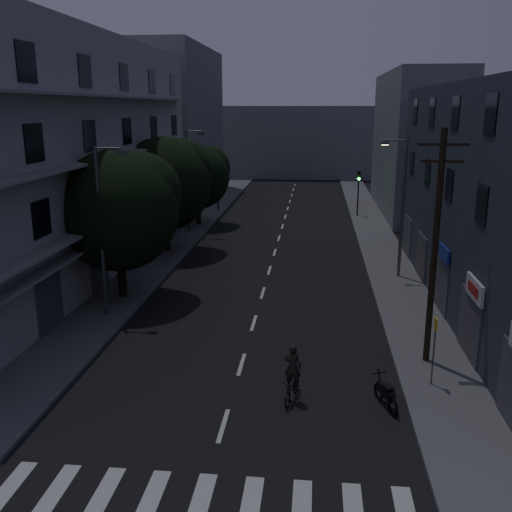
% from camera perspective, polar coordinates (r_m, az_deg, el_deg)
% --- Properties ---
extents(ground, '(160.00, 160.00, 0.00)m').
position_cam_1_polar(ground, '(40.33, 1.93, 0.53)').
color(ground, black).
rests_on(ground, ground).
extents(sidewalk_left, '(3.00, 90.00, 0.15)m').
position_cam_1_polar(sidewalk_left, '(41.50, -8.45, 0.89)').
color(sidewalk_left, '#565659').
rests_on(sidewalk_left, ground).
extents(sidewalk_right, '(3.00, 90.00, 0.15)m').
position_cam_1_polar(sidewalk_right, '(40.50, 12.58, 0.35)').
color(sidewalk_right, '#565659').
rests_on(sidewalk_right, ground).
extents(crosswalk, '(10.90, 3.00, 0.01)m').
position_cam_1_polar(crosswalk, '(15.77, -5.84, -24.03)').
color(crosswalk, beige).
rests_on(crosswalk, ground).
extents(lane_markings, '(0.15, 60.50, 0.01)m').
position_cam_1_polar(lane_markings, '(46.40, 2.49, 2.41)').
color(lane_markings, beige).
rests_on(lane_markings, ground).
extents(building_left, '(7.00, 36.00, 14.00)m').
position_cam_1_polar(building_left, '(35.35, -18.87, 9.26)').
color(building_left, '#A2A29D').
rests_on(building_left, ground).
extents(building_right, '(6.19, 28.00, 11.00)m').
position_cam_1_polar(building_right, '(29.82, 24.11, 5.00)').
color(building_right, '#2C313C').
rests_on(building_right, ground).
extents(building_far_left, '(6.00, 20.00, 16.00)m').
position_cam_1_polar(building_far_left, '(63.77, -7.55, 12.89)').
color(building_far_left, slate).
rests_on(building_far_left, ground).
extents(building_far_right, '(6.00, 20.00, 13.00)m').
position_cam_1_polar(building_far_right, '(56.87, 15.65, 10.77)').
color(building_far_right, slate).
rests_on(building_far_right, ground).
extents(building_far_end, '(24.00, 8.00, 10.00)m').
position_cam_1_polar(building_far_end, '(84.20, 4.22, 11.33)').
color(building_far_end, slate).
rests_on(building_far_end, ground).
extents(tree_near, '(6.24, 6.24, 7.69)m').
position_cam_1_polar(tree_near, '(30.03, -13.52, 4.91)').
color(tree_near, black).
rests_on(tree_near, sidewalk_left).
extents(tree_mid, '(6.35, 6.35, 7.82)m').
position_cam_1_polar(tree_mid, '(39.55, -9.03, 7.50)').
color(tree_mid, black).
rests_on(tree_mid, sidewalk_left).
extents(tree_far, '(5.42, 5.42, 6.70)m').
position_cam_1_polar(tree_far, '(48.75, -5.81, 8.12)').
color(tree_far, black).
rests_on(tree_far, sidewalk_left).
extents(traffic_signal_far_right, '(0.28, 0.37, 4.10)m').
position_cam_1_polar(traffic_signal_far_right, '(53.22, 10.22, 7.16)').
color(traffic_signal_far_right, black).
rests_on(traffic_signal_far_right, sidewalk_right).
extents(traffic_signal_far_left, '(0.28, 0.37, 4.10)m').
position_cam_1_polar(traffic_signal_far_left, '(55.02, -3.85, 7.59)').
color(traffic_signal_far_left, black).
rests_on(traffic_signal_far_left, sidewalk_left).
extents(street_lamp_left_near, '(1.51, 0.25, 8.00)m').
position_cam_1_polar(street_lamp_left_near, '(27.51, -15.09, 3.16)').
color(street_lamp_left_near, '#515358').
rests_on(street_lamp_left_near, sidewalk_left).
extents(street_lamp_right, '(1.51, 0.25, 8.00)m').
position_cam_1_polar(street_lamp_right, '(33.88, 14.29, 5.31)').
color(street_lamp_right, slate).
rests_on(street_lamp_right, sidewalk_right).
extents(street_lamp_left_far, '(1.51, 0.25, 8.00)m').
position_cam_1_polar(street_lamp_left_far, '(45.39, -6.69, 7.93)').
color(street_lamp_left_far, '#53565A').
rests_on(street_lamp_left_far, sidewalk_left).
extents(utility_pole, '(1.80, 0.24, 9.00)m').
position_cam_1_polar(utility_pole, '(22.41, 17.48, 1.14)').
color(utility_pole, black).
rests_on(utility_pole, sidewalk_right).
extents(bus_stop_sign, '(0.06, 0.35, 2.52)m').
position_cam_1_polar(bus_stop_sign, '(21.34, 17.44, -7.94)').
color(bus_stop_sign, '#595B60').
rests_on(bus_stop_sign, sidewalk_right).
extents(motorcycle, '(0.76, 1.70, 1.13)m').
position_cam_1_polar(motorcycle, '(20.26, 12.85, -13.38)').
color(motorcycle, black).
rests_on(motorcycle, ground).
extents(cyclist, '(0.93, 1.73, 2.09)m').
position_cam_1_polar(cyclist, '(20.08, 3.67, -12.45)').
color(cyclist, black).
rests_on(cyclist, ground).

